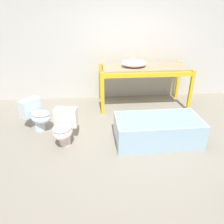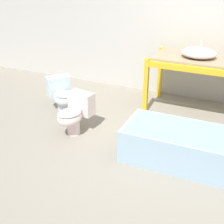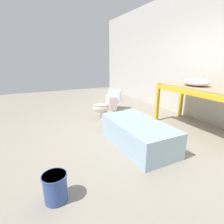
% 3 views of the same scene
% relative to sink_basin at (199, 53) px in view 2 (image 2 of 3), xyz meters
% --- Properties ---
extents(ground_plane, '(12.00, 12.00, 0.00)m').
position_rel_sink_basin_xyz_m(ground_plane, '(-0.26, -1.44, -1.03)').
color(ground_plane, gray).
extents(warehouse_wall_rear, '(10.80, 0.08, 3.20)m').
position_rel_sink_basin_xyz_m(warehouse_wall_rear, '(-0.26, 0.66, 0.57)').
color(warehouse_wall_rear, beige).
rests_on(warehouse_wall_rear, ground_plane).
extents(shelving_rack, '(2.01, 0.86, 0.94)m').
position_rel_sink_basin_xyz_m(shelving_rack, '(0.25, 0.02, -0.21)').
color(shelving_rack, gold).
rests_on(shelving_rack, ground_plane).
extents(sink_basin, '(0.56, 0.46, 0.24)m').
position_rel_sink_basin_xyz_m(sink_basin, '(0.00, 0.00, 0.00)').
color(sink_basin, silver).
rests_on(sink_basin, shelving_rack).
extents(bathtub_main, '(1.47, 0.76, 0.44)m').
position_rel_sink_basin_xyz_m(bathtub_main, '(0.18, -1.54, -0.77)').
color(bathtub_main, '#99B7CC').
rests_on(bathtub_main, ground_plane).
extents(toilet_near, '(0.67, 0.64, 0.59)m').
position_rel_sink_basin_xyz_m(toilet_near, '(-2.00, -0.95, -0.70)').
color(toilet_near, silver).
rests_on(toilet_near, ground_plane).
extents(toilet_far, '(0.43, 0.62, 0.59)m').
position_rel_sink_basin_xyz_m(toilet_far, '(-1.43, -1.47, -0.70)').
color(toilet_far, silver).
rests_on(toilet_far, ground_plane).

